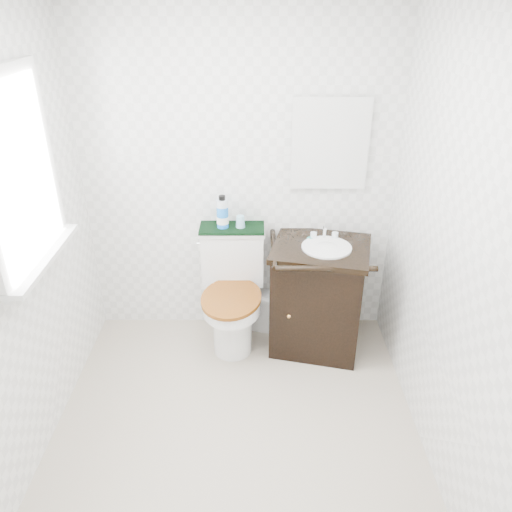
{
  "coord_description": "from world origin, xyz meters",
  "views": [
    {
      "loc": [
        0.12,
        -2.13,
        2.35
      ],
      "look_at": [
        0.12,
        0.75,
        0.83
      ],
      "focal_mm": 35.0,
      "sensor_mm": 36.0,
      "label": 1
    }
  ],
  "objects_px": {
    "toilet": "(233,296)",
    "cup": "(240,222)",
    "vanity": "(318,295)",
    "trash_bin": "(265,311)",
    "mouthwash_bottle": "(222,213)"
  },
  "relations": [
    {
      "from": "toilet",
      "to": "cup",
      "type": "xyz_separation_m",
      "value": [
        0.06,
        0.12,
        0.55
      ]
    },
    {
      "from": "vanity",
      "to": "trash_bin",
      "type": "bearing_deg",
      "value": 152.57
    },
    {
      "from": "vanity",
      "to": "trash_bin",
      "type": "relative_size",
      "value": 3.03
    },
    {
      "from": "vanity",
      "to": "mouthwash_bottle",
      "type": "height_order",
      "value": "mouthwash_bottle"
    },
    {
      "from": "toilet",
      "to": "vanity",
      "type": "relative_size",
      "value": 0.94
    },
    {
      "from": "toilet",
      "to": "trash_bin",
      "type": "xyz_separation_m",
      "value": [
        0.24,
        0.14,
        -0.22
      ]
    },
    {
      "from": "trash_bin",
      "to": "mouthwash_bottle",
      "type": "bearing_deg",
      "value": -177.12
    },
    {
      "from": "toilet",
      "to": "trash_bin",
      "type": "bearing_deg",
      "value": 29.38
    },
    {
      "from": "toilet",
      "to": "trash_bin",
      "type": "distance_m",
      "value": 0.35
    },
    {
      "from": "vanity",
      "to": "cup",
      "type": "bearing_deg",
      "value": 161.86
    },
    {
      "from": "trash_bin",
      "to": "cup",
      "type": "relative_size",
      "value": 3.62
    },
    {
      "from": "toilet",
      "to": "trash_bin",
      "type": "height_order",
      "value": "toilet"
    },
    {
      "from": "trash_bin",
      "to": "cup",
      "type": "xyz_separation_m",
      "value": [
        -0.18,
        -0.01,
        0.77
      ]
    },
    {
      "from": "toilet",
      "to": "vanity",
      "type": "height_order",
      "value": "vanity"
    },
    {
      "from": "trash_bin",
      "to": "mouthwash_bottle",
      "type": "distance_m",
      "value": 0.89
    }
  ]
}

